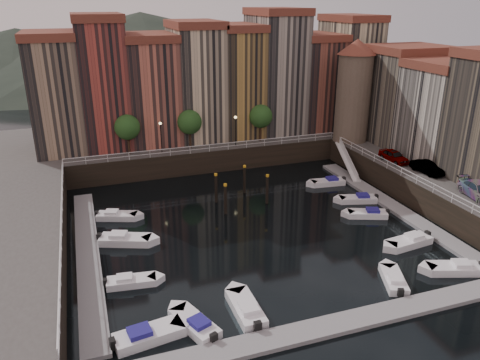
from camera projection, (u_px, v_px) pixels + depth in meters
name	position (u px, v px, depth m)	size (l,w,h in m)	color
ground	(252.00, 224.00, 48.01)	(200.00, 200.00, 0.00)	black
quay_far	(192.00, 142.00, 70.37)	(80.00, 20.00, 3.00)	black
dock_left	(88.00, 254.00, 42.13)	(2.00, 28.00, 0.35)	gray
dock_right	(391.00, 205.00, 52.00)	(2.00, 28.00, 0.35)	gray
dock_near	(336.00, 325.00, 32.97)	(30.00, 2.00, 0.35)	gray
mountains	(132.00, 47.00, 142.57)	(145.00, 100.00, 18.00)	#2D382D
far_terrace	(216.00, 80.00, 65.76)	(48.70, 10.30, 17.50)	#95795F
right_terrace	(449.00, 107.00, 55.97)	(9.30, 24.30, 14.00)	#6B6151
corner_tower	(354.00, 89.00, 63.19)	(5.20, 5.20, 13.80)	#6B5B4C
promenade_trees	(195.00, 122.00, 61.25)	(21.20, 3.20, 5.20)	black
street_lamps	(199.00, 129.00, 60.72)	(10.36, 0.36, 4.18)	black
railings	(237.00, 174.00, 50.94)	(36.08, 34.04, 0.52)	white
gangway	(348.00, 160.00, 61.34)	(2.78, 8.32, 3.73)	white
mooring_pilings	(239.00, 189.00, 52.53)	(5.68, 5.18, 3.78)	black
boat_left_0	(148.00, 335.00, 31.62)	(5.14, 2.51, 1.15)	white
boat_left_1	(130.00, 281.00, 37.76)	(4.24, 1.98, 0.95)	white
boat_left_2	(124.00, 240.00, 44.17)	(5.14, 3.44, 1.16)	white
boat_left_4	(116.00, 216.00, 49.15)	(4.45, 2.87, 1.00)	white
boat_right_0	(455.00, 268.00, 39.50)	(4.82, 3.04, 1.08)	white
boat_right_1	(410.00, 241.00, 43.87)	(4.90, 2.28, 1.10)	white
boat_right_2	(368.00, 214.00, 49.62)	(4.38, 2.91, 0.99)	white
boat_right_3	(359.00, 199.00, 53.25)	(4.50, 2.65, 1.01)	white
boat_right_4	(328.00, 182.00, 58.18)	(4.48, 2.03, 1.01)	white
boat_near_0	(195.00, 324.00, 32.75)	(3.11, 4.68, 1.06)	white
boat_near_1	(246.00, 309.00, 34.28)	(1.81, 4.95, 1.14)	white
boat_near_3	(394.00, 280.00, 37.94)	(2.94, 4.33, 0.98)	white
car_a	(394.00, 157.00, 56.76)	(1.72, 4.27, 1.45)	gray
car_b	(427.00, 168.00, 53.02)	(1.45, 4.15, 1.37)	gray
car_c	(480.00, 192.00, 46.28)	(2.22, 5.47, 1.59)	gray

